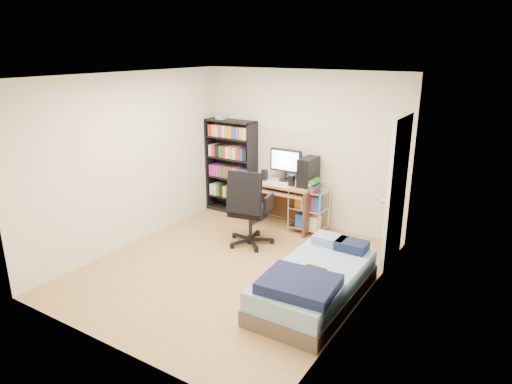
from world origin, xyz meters
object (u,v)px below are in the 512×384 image
Objects in this scene: media_shelf at (231,165)px; computer_desk at (292,187)px; office_chair at (249,221)px; bed at (314,283)px.

computer_desk is (1.26, -0.11, -0.16)m from media_shelf.
office_chair is at bearing -101.43° from computer_desk.
bed is (1.30, -1.89, -0.46)m from computer_desk.
media_shelf is at bearing 141.96° from bed.
media_shelf is 1.58m from office_chair.
media_shelf is at bearing 174.88° from computer_desk.
computer_desk reaches higher than office_chair.
office_chair is at bearing 148.06° from bed.
computer_desk is 2.34m from bed.
office_chair is at bearing -45.15° from media_shelf.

